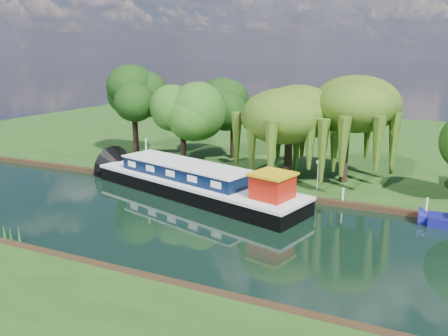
% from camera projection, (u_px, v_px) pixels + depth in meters
% --- Properties ---
extents(ground, '(120.00, 120.00, 0.00)m').
position_uv_depth(ground, '(272.00, 238.00, 28.23)').
color(ground, black).
extents(far_bank, '(120.00, 52.00, 0.45)m').
position_uv_depth(far_bank, '(353.00, 143.00, 58.18)').
color(far_bank, '#1D3B10').
rests_on(far_bank, ground).
extents(dutch_barge, '(21.00, 10.13, 4.33)m').
position_uv_depth(dutch_barge, '(196.00, 183.00, 36.71)').
color(dutch_barge, black).
rests_on(dutch_barge, ground).
extents(red_dinghy, '(3.22, 2.49, 0.62)m').
position_uv_depth(red_dinghy, '(152.00, 187.00, 39.36)').
color(red_dinghy, '#9E170B').
rests_on(red_dinghy, ground).
extents(willow_left, '(6.73, 6.73, 8.06)m').
position_uv_depth(willow_left, '(290.00, 116.00, 38.41)').
color(willow_left, black).
rests_on(willow_left, far_bank).
extents(willow_right, '(7.00, 7.00, 8.52)m').
position_uv_depth(willow_right, '(347.00, 113.00, 38.02)').
color(willow_right, black).
rests_on(willow_right, far_bank).
extents(tree_far_left, '(5.10, 5.10, 8.21)m').
position_uv_depth(tree_far_left, '(183.00, 111.00, 44.17)').
color(tree_far_left, black).
rests_on(tree_far_left, far_bank).
extents(tree_far_back, '(5.42, 5.42, 9.11)m').
position_uv_depth(tree_far_back, '(134.00, 99.00, 48.92)').
color(tree_far_back, black).
rests_on(tree_far_back, far_bank).
extents(tree_far_mid, '(4.88, 4.88, 7.99)m').
position_uv_depth(tree_far_mid, '(233.00, 108.00, 47.45)').
color(tree_far_mid, black).
rests_on(tree_far_mid, far_bank).
extents(lamppost, '(0.36, 0.36, 2.56)m').
position_uv_depth(lamppost, '(318.00, 167.00, 36.70)').
color(lamppost, silver).
rests_on(lamppost, far_bank).
extents(mooring_posts, '(19.16, 0.16, 1.00)m').
position_uv_depth(mooring_posts, '(299.00, 189.00, 35.61)').
color(mooring_posts, silver).
rests_on(mooring_posts, far_bank).
extents(reeds_near, '(33.70, 1.50, 1.10)m').
position_uv_depth(reeds_near, '(370.00, 318.00, 18.66)').
color(reeds_near, '#215115').
rests_on(reeds_near, ground).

